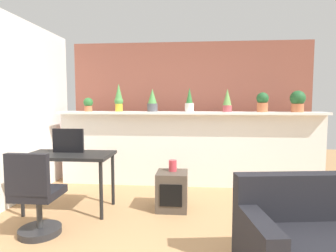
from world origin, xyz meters
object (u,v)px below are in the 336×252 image
at_px(potted_plant_2, 152,101).
at_px(potted_plant_3, 189,101).
at_px(potted_plant_5, 262,102).
at_px(potted_plant_6, 298,101).
at_px(potted_plant_0, 88,104).
at_px(tv_monitor, 68,141).
at_px(potted_plant_4, 227,101).
at_px(side_cube_shelf, 172,191).
at_px(vase_on_shelf, 173,166).
at_px(desk, 69,160).
at_px(office_chair, 36,201).
at_px(potted_plant_1, 119,98).

distance_m(potted_plant_2, potted_plant_3, 0.62).
xyz_separation_m(potted_plant_2, potted_plant_3, (0.62, -0.04, -0.01)).
distance_m(potted_plant_5, potted_plant_6, 0.53).
xyz_separation_m(potted_plant_0, potted_plant_6, (3.40, -0.00, 0.06)).
bearing_deg(tv_monitor, potted_plant_3, 35.14).
bearing_deg(potted_plant_0, potted_plant_5, 0.82).
height_order(potted_plant_0, potted_plant_4, potted_plant_4).
height_order(potted_plant_3, potted_plant_4, potted_plant_3).
height_order(potted_plant_5, side_cube_shelf, potted_plant_5).
bearing_deg(potted_plant_0, potted_plant_4, 0.69).
bearing_deg(potted_plant_2, potted_plant_5, -0.62).
height_order(potted_plant_3, side_cube_shelf, potted_plant_3).
xyz_separation_m(potted_plant_5, vase_on_shelf, (-1.37, -1.01, -0.84)).
height_order(potted_plant_6, vase_on_shelf, potted_plant_6).
bearing_deg(desk, potted_plant_0, 98.35).
bearing_deg(office_chair, potted_plant_3, 50.99).
xyz_separation_m(tv_monitor, office_chair, (0.01, -0.82, -0.52)).
relative_size(tv_monitor, side_cube_shelf, 0.82).
height_order(potted_plant_2, potted_plant_6, potted_plant_2).
xyz_separation_m(potted_plant_6, side_cube_shelf, (-1.90, -1.02, -1.18)).
height_order(desk, vase_on_shelf, desk).
xyz_separation_m(potted_plant_3, potted_plant_5, (1.17, 0.02, -0.01)).
bearing_deg(potted_plant_6, potted_plant_0, 179.94).
relative_size(potted_plant_3, vase_on_shelf, 2.70).
height_order(potted_plant_6, side_cube_shelf, potted_plant_6).
bearing_deg(potted_plant_1, potted_plant_5, 0.41).
distance_m(potted_plant_2, potted_plant_5, 1.79).
bearing_deg(potted_plant_5, office_chair, -144.48).
relative_size(potted_plant_1, office_chair, 0.51).
height_order(potted_plant_1, potted_plant_3, potted_plant_1).
xyz_separation_m(potted_plant_6, vase_on_shelf, (-1.90, -0.96, -0.86)).
height_order(potted_plant_1, potted_plant_4, potted_plant_1).
relative_size(potted_plant_2, vase_on_shelf, 2.59).
bearing_deg(office_chair, potted_plant_5, 35.52).
bearing_deg(potted_plant_5, side_cube_shelf, -142.35).
bearing_deg(potted_plant_3, vase_on_shelf, -101.42).
xyz_separation_m(potted_plant_1, tv_monitor, (-0.39, -1.11, -0.56)).
relative_size(potted_plant_6, office_chair, 0.37).
relative_size(potted_plant_0, desk, 0.21).
xyz_separation_m(potted_plant_6, office_chair, (-3.26, -1.91, -1.04)).
distance_m(potted_plant_3, office_chair, 2.69).
distance_m(potted_plant_5, office_chair, 3.51).
xyz_separation_m(office_chair, vase_on_shelf, (1.36, 0.94, 0.18)).
bearing_deg(side_cube_shelf, vase_on_shelf, 84.11).
relative_size(potted_plant_3, office_chair, 0.43).
height_order(potted_plant_0, potted_plant_1, potted_plant_1).
relative_size(potted_plant_1, potted_plant_4, 1.24).
distance_m(desk, office_chair, 0.79).
relative_size(office_chair, side_cube_shelf, 1.82).
height_order(potted_plant_6, tv_monitor, potted_plant_6).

